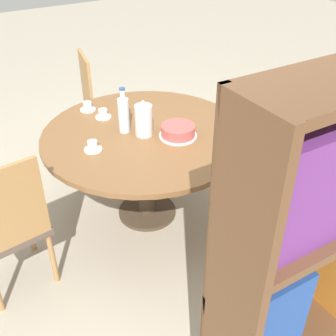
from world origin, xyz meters
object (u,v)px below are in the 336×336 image
Objects in this scene: bookshelf at (308,276)px; water_bottle at (124,114)px; chair_b at (293,194)px; coffee_pot at (144,119)px; chair_c at (103,103)px; cup_a at (93,147)px; cup_c at (88,107)px; chair_a at (8,225)px; cake_main at (178,131)px; cup_b at (103,114)px.

water_bottle is at bearing 91.02° from bookshelf.
coffee_pot is at bearing -174.70° from chair_b.
bookshelf is at bearing -76.37° from chair_b.
cup_a is at bearing 164.80° from chair_c.
water_bottle is 2.71× the size of cup_a.
chair_a is at bearing 42.11° from cup_c.
water_bottle is 2.71× the size of cup_c.
coffee_pot is at bearing -37.82° from cake_main.
bookshelf is at bearing 87.63° from coffee_pot.
cup_c is at bearing -61.93° from cake_main.
cup_a is at bearing -172.25° from chair_a.
chair_a reaches higher than cup_b.
cup_c is at bearing -108.66° from cup_a.
water_bottle is (0.72, -0.92, 0.35)m from chair_b.
cake_main is (-0.18, 0.14, -0.08)m from coffee_pot.
water_bottle is 1.24× the size of cake_main.
chair_c is 1.03m from water_bottle.
chair_a is 1.21m from cake_main.
chair_b is at bearing 122.56° from cup_b.
water_bottle reaches higher than chair_b.
chair_c is 1.22m from cake_main.
cup_b is 0.18m from cup_c.
bookshelf is at bearing 92.19° from cup_b.
cake_main is (-1.18, -0.04, 0.26)m from chair_a.
cup_a is at bearing 1.81° from coffee_pot.
chair_c is 3.76× the size of coffee_pot.
bookshelf is 2.07m from cup_c.
chair_b reaches higher than cup_c.
water_bottle is at bearing 176.91° from chair_c.
water_bottle is at bearing -42.66° from cake_main.
bookshelf reaches higher than cup_b.
cup_b is at bearing 106.31° from cup_c.
cup_a and cup_c have the same top height.
chair_a reaches higher than cake_main.
water_bottle reaches higher than chair_c.
chair_c is 0.64m from cup_c.
chair_c reaches higher than cup_c.
chair_a is 1.74m from chair_b.
chair_c is at bearing -140.22° from chair_a.
chair_b is 1.00× the size of chair_c.
chair_c is at bearing -111.72° from cup_b.
cake_main is at bearing 166.92° from cup_a.
chair_a is 1.12m from cup_c.
cup_b is at bearing -179.65° from chair_b.
cup_b is (0.14, -0.38, -0.09)m from coffee_pot.
cup_a is at bearing 58.30° from cup_b.
water_bottle is (0.22, 0.94, 0.35)m from chair_c.
chair_b is 1.43m from cup_b.
water_bottle is (0.03, -1.63, 0.03)m from bookshelf.
coffee_pot is 0.41m from cup_b.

